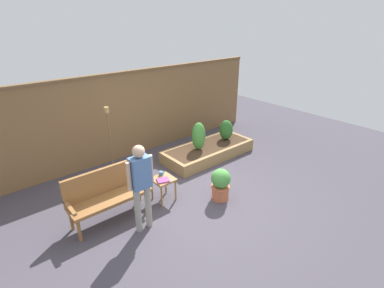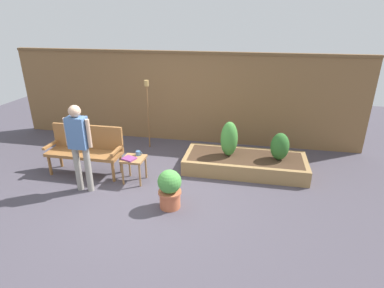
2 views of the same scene
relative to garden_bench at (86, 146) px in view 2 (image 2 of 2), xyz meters
name	(u,v)px [view 2 (image 2 of 2)]	position (x,y,z in m)	size (l,w,h in m)	color
ground_plane	(149,192)	(1.43, -0.52, -0.54)	(14.00, 14.00, 0.00)	#47424C
fence_back	(182,97)	(1.43, 2.08, 0.55)	(8.40, 0.14, 2.16)	brown
garden_bench	(86,146)	(0.00, 0.00, 0.00)	(1.44, 0.48, 0.94)	#936033
side_table	(134,162)	(1.05, -0.20, -0.15)	(0.40, 0.40, 0.48)	#9E7042
cup_on_table	(138,153)	(1.10, -0.06, -0.02)	(0.12, 0.09, 0.08)	teal
book_on_table	(129,159)	(1.00, -0.27, -0.05)	(0.23, 0.19, 0.03)	#7F3875
potted_boxwood	(170,188)	(1.92, -0.90, -0.20)	(0.38, 0.38, 0.66)	#C66642
raised_planter_bed	(245,163)	(3.05, 0.67, -0.39)	(2.40, 1.00, 0.30)	#997547
shrub_near_bench	(229,139)	(2.72, 0.66, 0.11)	(0.34, 0.34, 0.70)	brown
shrub_far_corner	(280,147)	(3.69, 0.66, 0.03)	(0.35, 0.35, 0.54)	brown
tiki_torch	(147,102)	(0.79, 1.45, 0.55)	(0.10, 0.10, 1.59)	brown
person_by_bench	(79,141)	(0.30, -0.67, 0.39)	(0.47, 0.20, 1.56)	gray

